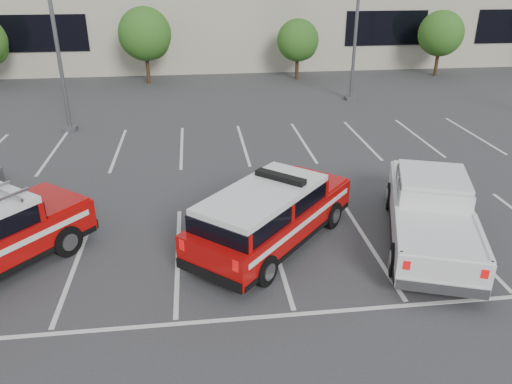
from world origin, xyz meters
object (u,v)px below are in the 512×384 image
Objects in this scene: tree_right at (442,35)px; white_pickup at (430,217)px; light_pole_left at (52,16)px; tree_mid_left at (146,36)px; light_pole_mid at (358,6)px; tree_mid_right at (299,42)px; fire_chief_suv at (271,219)px.

tree_right is 24.59m from white_pickup.
tree_mid_left is at bearing 72.90° from light_pole_left.
tree_right is at bearing 83.58° from white_pickup.
tree_mid_right is at bearing 107.52° from light_pole_mid.
tree_mid_left is 13.53m from light_pole_mid.
tree_mid_left is 0.47× the size of light_pole_left.
fire_chief_suv reaches higher than white_pickup.
tree_right is (10.00, 0.00, 0.27)m from tree_mid_right.
tree_right is 0.43× the size of light_pole_left.
light_pole_mid is at bearing 100.24° from white_pickup.
white_pickup is at bearing -91.73° from tree_mid_right.
tree_mid_left reaches higher than tree_right.
light_pole_mid reaches higher than tree_right.
white_pickup is at bearing -99.13° from light_pole_mid.
white_pickup is at bearing -115.80° from tree_right.
tree_right is at bearing 36.77° from light_pole_mid.
white_pickup is (-10.67, -22.07, -2.03)m from tree_right.
light_pole_left is 1.00× the size of light_pole_mid.
tree_mid_left is 24.07m from white_pickup.
light_pole_mid is (15.00, 4.00, 0.00)m from light_pole_left.
light_pole_mid is 17.76m from fire_chief_suv.
light_pole_left is (-13.09, -10.05, 2.68)m from tree_mid_right.
tree_mid_left is 1.21× the size of tree_mid_right.
tree_mid_left is at bearing 180.00° from tree_right.
tree_mid_left is 0.87× the size of fire_chief_suv.
light_pole_mid is (1.91, -6.05, 2.68)m from tree_mid_right.
light_pole_left is 1.83× the size of fire_chief_suv.
light_pole_left is at bearing -156.49° from tree_right.
white_pickup is (4.52, -0.34, -0.07)m from fire_chief_suv.
light_pole_left reaches higher than white_pickup.
tree_mid_left is at bearing 132.30° from white_pickup.
white_pickup is at bearing -44.06° from light_pole_left.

